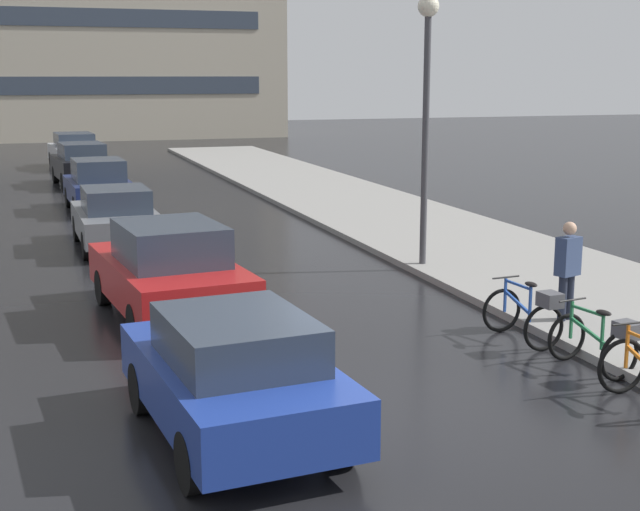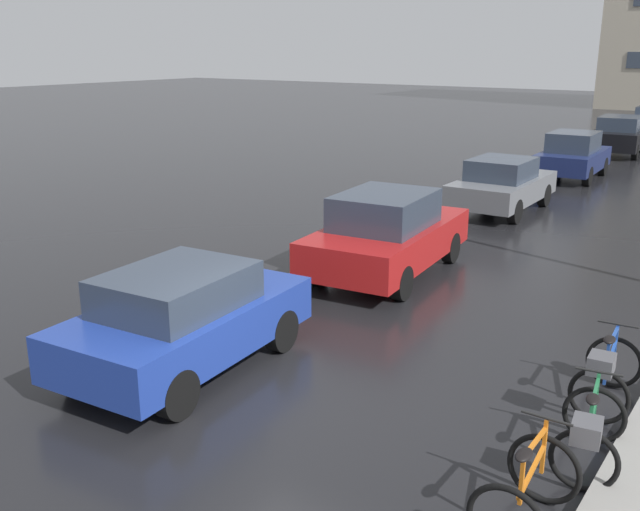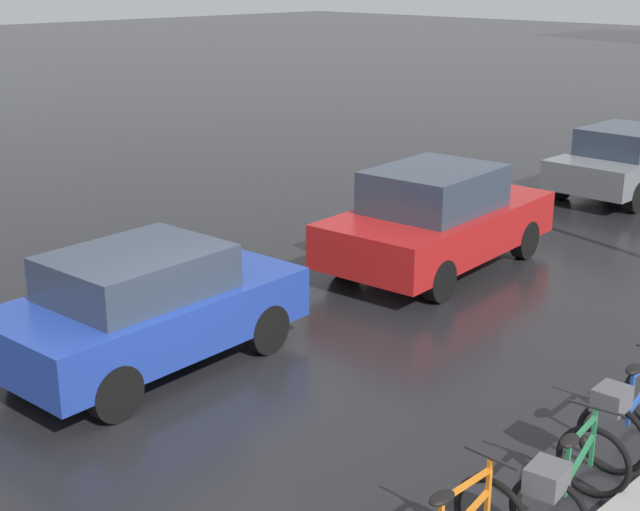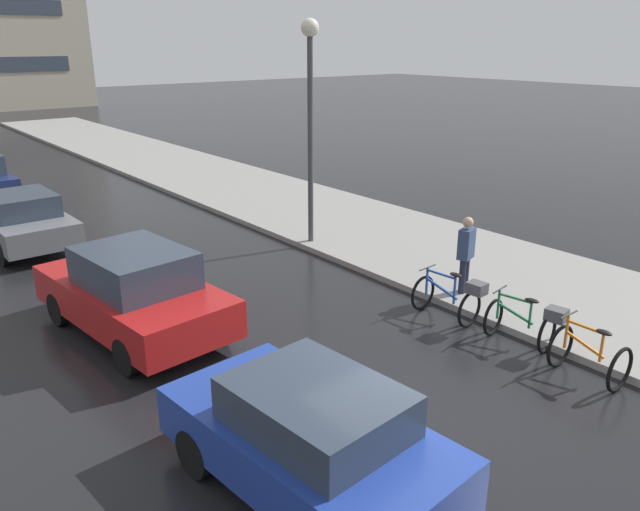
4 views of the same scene
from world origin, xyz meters
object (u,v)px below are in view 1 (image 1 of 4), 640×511
object	(u,v)px
bicycle_third	(528,313)
car_silver	(74,150)
pedestrian	(568,268)
car_blue	(235,374)
car_red	(169,271)
bicycle_second	(600,340)
car_black	(82,164)
streetlamp	(427,84)
car_navy	(99,185)
car_grey	(116,217)

from	to	relation	value
bicycle_third	car_silver	xyz separation A→B (m)	(-5.04, 29.75, 0.30)
pedestrian	car_silver	bearing A→B (deg)	101.83
bicycle_third	car_blue	world-z (taller)	car_blue
car_blue	car_red	world-z (taller)	car_red
bicycle_second	car_blue	bearing A→B (deg)	-173.65
bicycle_third	car_red	size ratio (longest dim) A/B	0.33
car_black	car_blue	bearing A→B (deg)	-89.97
car_red	streetlamp	world-z (taller)	streetlamp
car_navy	car_black	bearing A→B (deg)	90.38
car_grey	streetlamp	world-z (taller)	streetlamp
bicycle_second	bicycle_third	xyz separation A→B (m)	(-0.21, 1.54, 0.02)
bicycle_third	car_black	distance (m)	23.61
car_blue	streetlamp	distance (m)	10.08
car_silver	car_grey	bearing A→B (deg)	-90.54
bicycle_third	car_grey	xyz separation A→B (m)	(-5.23, 10.03, 0.24)
pedestrian	streetlamp	bearing A→B (deg)	93.95
bicycle_second	car_grey	xyz separation A→B (m)	(-5.44, 11.57, 0.26)
car_red	pedestrian	xyz separation A→B (m)	(6.09, -2.72, 0.18)
bicycle_second	bicycle_third	distance (m)	1.56
car_black	bicycle_second	bearing A→B (deg)	-77.69
bicycle_third	car_silver	world-z (taller)	car_silver
car_silver	pedestrian	distance (m)	29.79
car_silver	streetlamp	world-z (taller)	streetlamp
car_navy	pedestrian	world-z (taller)	pedestrian
bicycle_third	pedestrian	size ratio (longest dim) A/B	0.82
car_blue	car_navy	xyz separation A→B (m)	(0.03, 18.40, 0.03)
bicycle_third	car_navy	distance (m)	17.05
car_blue	car_grey	distance (m)	12.17
bicycle_third	car_red	bearing A→B (deg)	146.59
car_red	car_navy	distance (m)	12.96
bicycle_second	car_blue	world-z (taller)	car_blue
car_navy	car_red	bearing A→B (deg)	-89.60
streetlamp	car_red	bearing A→B (deg)	-159.86
car_navy	streetlamp	size ratio (longest dim) A/B	0.68
car_red	car_black	size ratio (longest dim) A/B	1.07
car_red	bicycle_second	bearing A→B (deg)	-42.86
car_navy	car_silver	world-z (taller)	car_navy
car_red	streetlamp	size ratio (longest dim) A/B	0.79
bicycle_second	car_silver	distance (m)	31.73
pedestrian	car_black	bearing A→B (deg)	105.49
bicycle_third	streetlamp	bearing A→B (deg)	82.27
car_silver	streetlamp	distance (m)	25.20
car_grey	car_silver	world-z (taller)	car_silver
car_red	car_silver	size ratio (longest dim) A/B	1.02
car_grey	car_black	size ratio (longest dim) A/B	0.96
bicycle_third	car_grey	world-z (taller)	car_grey
bicycle_second	car_black	bearing A→B (deg)	102.31
car_blue	bicycle_second	bearing A→B (deg)	6.35
car_blue	streetlamp	world-z (taller)	streetlamp
bicycle_second	car_silver	world-z (taller)	car_silver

